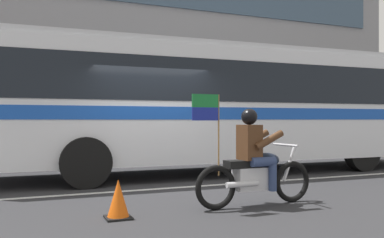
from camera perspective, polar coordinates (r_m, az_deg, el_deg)
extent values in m
plane|color=#2B2B2D|center=(8.85, -5.52, -9.11)|extent=(60.00, 60.00, 0.00)
cube|color=gray|center=(13.76, -11.71, -5.55)|extent=(28.00, 3.80, 0.15)
cube|color=silver|center=(8.28, -4.30, -9.70)|extent=(26.60, 0.14, 0.01)
cube|color=gray|center=(16.30, -13.23, 11.67)|extent=(28.00, 0.80, 9.41)
cube|color=#384C60|center=(15.65, -12.97, 6.93)|extent=(25.76, 0.10, 1.40)
cube|color=silver|center=(10.79, 5.22, 1.74)|extent=(12.52, 2.84, 2.70)
cube|color=black|center=(10.82, 5.22, 4.65)|extent=(11.53, 2.86, 0.96)
cube|color=#194CB2|center=(10.79, 5.22, 0.68)|extent=(12.28, 2.87, 0.28)
cube|color=#BABCC3|center=(10.93, 5.22, 9.15)|extent=(12.27, 2.71, 0.16)
cylinder|color=black|center=(8.51, -14.69, -5.94)|extent=(1.04, 0.30, 1.04)
cylinder|color=black|center=(11.92, 22.78, -4.25)|extent=(1.04, 0.30, 1.04)
torus|color=black|center=(7.12, 13.86, -8.51)|extent=(0.69, 0.11, 0.69)
torus|color=black|center=(6.34, 3.35, -9.56)|extent=(0.69, 0.11, 0.69)
cube|color=silver|center=(6.66, 8.56, -8.23)|extent=(0.65, 0.30, 0.36)
ellipsoid|color=black|center=(6.76, 10.34, -5.71)|extent=(0.49, 0.30, 0.24)
cube|color=black|center=(6.52, 7.07, -6.28)|extent=(0.57, 0.28, 0.12)
cylinder|color=silver|center=(7.04, 13.48, -6.14)|extent=(0.28, 0.07, 0.58)
cylinder|color=silver|center=(6.97, 12.95, -3.57)|extent=(0.06, 0.64, 0.04)
cylinder|color=silver|center=(6.37, 7.05, -9.05)|extent=(0.55, 0.11, 0.09)
cube|color=#4C2D19|center=(6.56, 8.04, -3.26)|extent=(0.29, 0.37, 0.56)
sphere|color=black|center=(6.55, 8.04, 0.32)|extent=(0.26, 0.26, 0.26)
cylinder|color=navy|center=(6.81, 8.23, -5.67)|extent=(0.42, 0.16, 0.15)
cylinder|color=navy|center=(6.94, 9.49, -7.57)|extent=(0.13, 0.13, 0.46)
cylinder|color=navy|center=(6.51, 9.94, -5.93)|extent=(0.42, 0.16, 0.15)
cylinder|color=navy|center=(6.64, 11.24, -7.90)|extent=(0.13, 0.13, 0.46)
cylinder|color=#4C2D19|center=(6.86, 8.84, -2.79)|extent=(0.52, 0.13, 0.32)
cylinder|color=#4C2D19|center=(6.53, 10.77, -2.92)|extent=(0.52, 0.13, 0.32)
cylinder|color=olive|center=(6.28, 3.76, -2.26)|extent=(0.02, 0.02, 1.25)
cube|color=#197233|center=(6.17, 1.87, 2.57)|extent=(0.44, 0.04, 0.20)
cube|color=navy|center=(6.17, 1.87, 0.72)|extent=(0.44, 0.04, 0.20)
cone|color=#EA590F|center=(5.90, -10.31, -10.97)|extent=(0.32, 0.32, 0.55)
cube|color=black|center=(5.95, -10.31, -13.43)|extent=(0.36, 0.36, 0.03)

